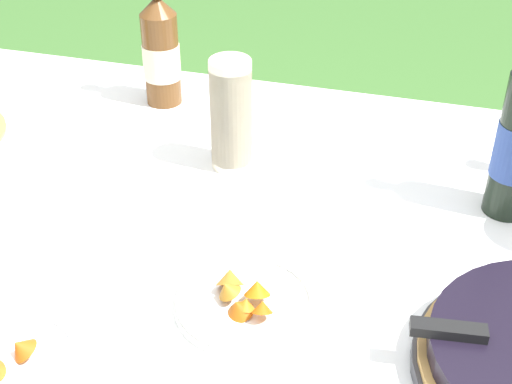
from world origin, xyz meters
TOP-DOWN VIEW (x-y plane):
  - garden_table at (0.00, 0.00)m, footprint 1.81×1.12m
  - tablecloth at (0.00, 0.00)m, footprint 1.82×1.13m
  - cup_stack at (-0.05, 0.22)m, footprint 0.07×0.07m
  - cider_bottle_amber at (-0.26, 0.42)m, footprint 0.07×0.07m
  - snack_plate_right at (0.08, -0.13)m, footprint 0.19×0.19m

SIDE VIEW (x-z plane):
  - garden_table at x=0.00m, z-range 0.32..1.08m
  - tablecloth at x=0.00m, z-range 0.70..0.80m
  - snack_plate_right at x=0.08m, z-range 0.75..0.80m
  - cup_stack at x=-0.05m, z-range 0.76..0.96m
  - cider_bottle_amber at x=-0.26m, z-range 0.72..1.03m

